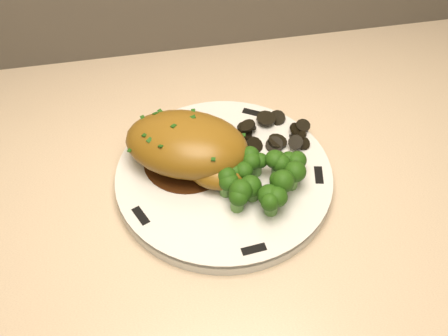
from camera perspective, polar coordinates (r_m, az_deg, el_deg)
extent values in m
cylinder|color=silver|center=(0.67, 0.00, -1.06)|extent=(0.29, 0.29, 0.02)
cube|color=black|center=(0.74, 2.93, 5.62)|extent=(0.03, 0.02, 0.00)
cube|color=black|center=(0.72, -7.12, 3.58)|extent=(0.03, 0.02, 0.00)
cube|color=black|center=(0.63, -8.45, -4.84)|extent=(0.02, 0.03, 0.00)
cube|color=black|center=(0.60, 3.05, -8.26)|extent=(0.03, 0.01, 0.00)
cube|color=black|center=(0.67, 9.60, -0.73)|extent=(0.02, 0.03, 0.00)
cylinder|color=#341809|center=(0.68, -3.72, 0.78)|extent=(0.11, 0.11, 0.00)
ellipsoid|color=brown|center=(0.66, -3.84, 2.46)|extent=(0.17, 0.15, 0.06)
ellipsoid|color=brown|center=(0.65, -0.69, -0.33)|extent=(0.08, 0.07, 0.03)
cube|color=#17410D|center=(0.66, -7.53, 4.72)|extent=(0.01, 0.00, 0.00)
cube|color=#17410D|center=(0.65, -6.09, 4.74)|extent=(0.01, 0.00, 0.00)
cube|color=#17410D|center=(0.65, -4.60, 4.63)|extent=(0.01, 0.00, 0.00)
cube|color=#17410D|center=(0.64, -3.09, 4.40)|extent=(0.01, 0.00, 0.00)
cube|color=#17410D|center=(0.64, -1.55, 4.05)|extent=(0.01, 0.00, 0.00)
cube|color=#17410D|center=(0.64, -0.01, 3.57)|extent=(0.01, 0.00, 0.00)
cylinder|color=black|center=(0.72, 7.07, 3.53)|extent=(0.02, 0.02, 0.01)
cylinder|color=black|center=(0.72, 6.78, 4.11)|extent=(0.02, 0.02, 0.01)
cylinder|color=black|center=(0.72, 6.22, 4.59)|extent=(0.02, 0.02, 0.01)
cylinder|color=black|center=(0.73, 5.41, 4.41)|extent=(0.02, 0.02, 0.01)
cylinder|color=black|center=(0.72, 4.55, 4.63)|extent=(0.02, 0.02, 0.01)
cylinder|color=black|center=(0.72, 3.67, 4.70)|extent=(0.02, 0.02, 0.02)
cylinder|color=black|center=(0.72, 2.86, 4.09)|extent=(0.03, 0.02, 0.01)
cylinder|color=black|center=(0.71, 2.26, 3.91)|extent=(0.03, 0.03, 0.00)
cylinder|color=black|center=(0.70, 1.92, 3.67)|extent=(0.03, 0.03, 0.01)
cylinder|color=black|center=(0.70, 1.88, 2.85)|extent=(0.02, 0.02, 0.02)
cylinder|color=black|center=(0.70, 2.18, 2.63)|extent=(0.03, 0.03, 0.01)
cylinder|color=black|center=(0.69, 2.77, 2.48)|extent=(0.03, 0.03, 0.01)
cylinder|color=black|center=(0.69, 3.55, 1.93)|extent=(0.03, 0.03, 0.01)
cylinder|color=black|center=(0.69, 4.48, 2.07)|extent=(0.03, 0.03, 0.01)
cylinder|color=black|center=(0.69, 5.42, 2.38)|extent=(0.03, 0.02, 0.02)
cylinder|color=black|center=(0.70, 6.19, 2.29)|extent=(0.03, 0.03, 0.02)
cylinder|color=black|center=(0.70, 6.80, 2.84)|extent=(0.03, 0.03, 0.01)
cylinder|color=black|center=(0.71, 7.13, 3.45)|extent=(0.03, 0.03, 0.01)
cylinder|color=#54893A|center=(0.65, 1.32, -0.78)|extent=(0.02, 0.02, 0.02)
sphere|color=#123207|center=(0.64, 1.34, 0.01)|extent=(0.02, 0.02, 0.02)
cylinder|color=#54893A|center=(0.66, 3.22, 0.03)|extent=(0.02, 0.02, 0.02)
sphere|color=#123207|center=(0.65, 3.27, 0.82)|extent=(0.02, 0.02, 0.02)
cylinder|color=#54893A|center=(0.66, 5.49, -0.44)|extent=(0.02, 0.02, 0.02)
sphere|color=#123207|center=(0.65, 5.57, 0.34)|extent=(0.02, 0.02, 0.02)
cylinder|color=#54893A|center=(0.64, 2.89, -2.49)|extent=(0.02, 0.02, 0.02)
sphere|color=#123207|center=(0.63, 2.93, -1.71)|extent=(0.02, 0.02, 0.02)
cylinder|color=#54893A|center=(0.64, 5.42, -2.39)|extent=(0.02, 0.02, 0.02)
sphere|color=#123207|center=(0.63, 5.50, -1.62)|extent=(0.02, 0.02, 0.02)
cylinder|color=#54893A|center=(0.65, 6.86, -1.33)|extent=(0.02, 0.02, 0.02)
sphere|color=#123207|center=(0.64, 6.97, -0.55)|extent=(0.02, 0.02, 0.02)
cylinder|color=#54893A|center=(0.63, 1.34, -3.59)|extent=(0.02, 0.02, 0.02)
sphere|color=#123207|center=(0.62, 1.36, -2.82)|extent=(0.02, 0.02, 0.02)
cylinder|color=#54893A|center=(0.62, 4.81, -3.95)|extent=(0.02, 0.02, 0.02)
sphere|color=#123207|center=(0.61, 4.88, -3.18)|extent=(0.02, 0.02, 0.02)
cylinder|color=#54893A|center=(0.64, 0.20, -2.04)|extent=(0.02, 0.02, 0.02)
sphere|color=#123207|center=(0.63, 0.21, -1.25)|extent=(0.02, 0.02, 0.02)
cylinder|color=#54893A|center=(0.67, 7.07, 0.05)|extent=(0.02, 0.02, 0.02)
sphere|color=#123207|center=(0.66, 7.18, 0.84)|extent=(0.02, 0.02, 0.02)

